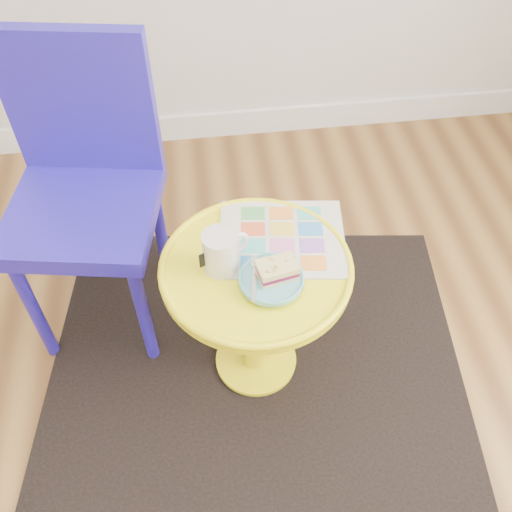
{
  "coord_description": "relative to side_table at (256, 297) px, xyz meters",
  "views": [
    {
      "loc": [
        0.4,
        -0.16,
        1.61
      ],
      "look_at": [
        0.53,
        0.78,
        0.52
      ],
      "focal_mm": 40.0,
      "sensor_mm": 36.0,
      "label": 1
    }
  ],
  "objects": [
    {
      "name": "plate",
      "position": [
        0.03,
        -0.06,
        0.15
      ],
      "size": [
        0.17,
        0.17,
        0.02
      ],
      "color": "#59B0BD",
      "rests_on": "newspaper"
    },
    {
      "name": "rug",
      "position": [
        0.0,
        0.0,
        -0.34
      ],
      "size": [
        1.43,
        1.26,
        0.01
      ],
      "primitive_type": "cube",
      "rotation": [
        0.0,
        0.0,
        -0.13
      ],
      "color": "black",
      "rests_on": "ground"
    },
    {
      "name": "fork",
      "position": [
        -0.01,
        -0.06,
        0.16
      ],
      "size": [
        0.04,
        0.14,
        0.0
      ],
      "rotation": [
        0.0,
        0.0,
        -0.17
      ],
      "color": "silver",
      "rests_on": "plate"
    },
    {
      "name": "cake_slice",
      "position": [
        0.05,
        -0.06,
        0.18
      ],
      "size": [
        0.11,
        0.08,
        0.04
      ],
      "rotation": [
        0.0,
        0.0,
        0.2
      ],
      "color": "#D3BC8C",
      "rests_on": "plate"
    },
    {
      "name": "side_table",
      "position": [
        0.0,
        0.0,
        0.0
      ],
      "size": [
        0.51,
        0.51,
        0.48
      ],
      "color": "yellow",
      "rests_on": "ground"
    },
    {
      "name": "chair",
      "position": [
        -0.45,
        0.33,
        0.19
      ],
      "size": [
        0.48,
        0.48,
        0.93
      ],
      "rotation": [
        0.0,
        0.0,
        -0.18
      ],
      "color": "#241AAA",
      "rests_on": "ground"
    },
    {
      "name": "mug",
      "position": [
        -0.09,
        0.01,
        0.2
      ],
      "size": [
        0.12,
        0.09,
        0.12
      ],
      "rotation": [
        0.0,
        0.0,
        0.42
      ],
      "color": "silver",
      "rests_on": "side_table"
    },
    {
      "name": "newspaper",
      "position": [
        0.08,
        0.09,
        0.14
      ],
      "size": [
        0.37,
        0.33,
        0.01
      ],
      "primitive_type": "cube",
      "rotation": [
        0.0,
        0.0,
        -0.13
      ],
      "color": "silver",
      "rests_on": "side_table"
    }
  ]
}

